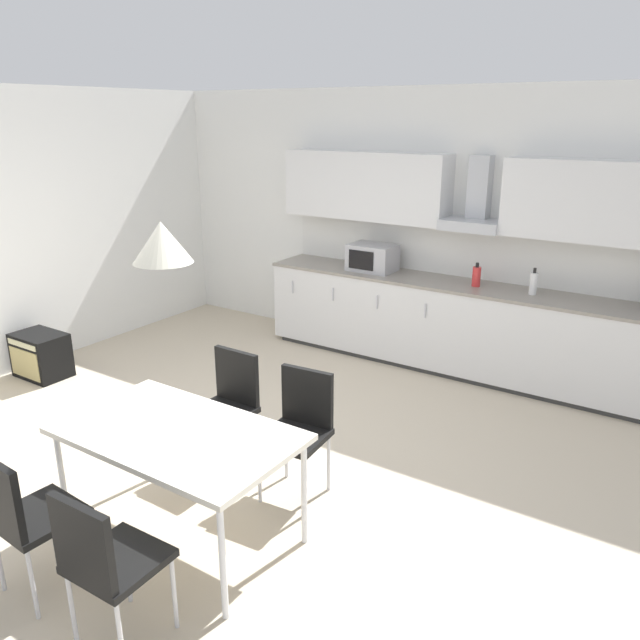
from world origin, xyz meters
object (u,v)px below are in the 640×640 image
at_px(microwave, 372,258).
at_px(guitar_amp, 41,355).
at_px(pendant_lamp, 162,242).
at_px(dining_table, 178,438).
at_px(chair_near_right, 104,556).
at_px(bottle_red, 476,276).
at_px(chair_near_left, 22,510).
at_px(bottle_white, 533,283).
at_px(chair_far_left, 229,398).
at_px(chair_far_right, 300,421).

height_order(microwave, guitar_amp, microwave).
bearing_deg(pendant_lamp, dining_table, -90.00).
distance_m(chair_near_right, guitar_amp, 3.77).
height_order(bottle_red, chair_near_left, bottle_red).
xyz_separation_m(chair_near_right, guitar_amp, (-3.29, 1.82, -0.31)).
bearing_deg(bottle_red, bottle_white, 1.05).
bearing_deg(dining_table, chair_near_right, -68.16).
height_order(chair_near_right, pendant_lamp, pendant_lamp).
relative_size(microwave, chair_near_right, 0.55).
relative_size(bottle_white, dining_table, 0.18).
bearing_deg(dining_table, pendant_lamp, 90.00).
distance_m(bottle_white, dining_table, 3.61).
bearing_deg(pendant_lamp, bottle_white, 72.56).
xyz_separation_m(chair_far_left, chair_far_right, (0.63, -0.00, 0.00)).
relative_size(chair_far_left, chair_far_right, 1.00).
height_order(microwave, bottle_red, microwave).
height_order(dining_table, chair_far_left, chair_far_left).
distance_m(chair_far_right, pendant_lamp, 1.56).
distance_m(microwave, guitar_amp, 3.48).
bearing_deg(chair_far_left, dining_table, -68.31).
xyz_separation_m(bottle_red, chair_near_left, (-0.87, -4.22, -0.47)).
distance_m(dining_table, chair_far_right, 0.87).
xyz_separation_m(dining_table, chair_far_right, (0.31, 0.80, -0.15)).
height_order(microwave, pendant_lamp, pendant_lamp).
bearing_deg(chair_far_left, microwave, 96.07).
bearing_deg(bottle_white, bottle_red, -178.95).
bearing_deg(microwave, bottle_red, -0.24).
distance_m(bottle_red, chair_near_right, 4.26).
relative_size(chair_far_left, pendant_lamp, 2.72).
relative_size(chair_near_left, chair_far_right, 1.00).
bearing_deg(pendant_lamp, chair_far_left, 111.69).
xyz_separation_m(chair_far_right, pendant_lamp, (-0.31, -0.80, 1.31)).
height_order(bottle_white, dining_table, bottle_white).
height_order(bottle_white, chair_near_left, bottle_white).
height_order(dining_table, pendant_lamp, pendant_lamp).
xyz_separation_m(bottle_white, chair_far_right, (-0.77, -2.63, -0.48)).
distance_m(bottle_white, chair_near_right, 4.33).
xyz_separation_m(microwave, chair_near_left, (0.27, -4.23, -0.51)).
distance_m(microwave, chair_near_right, 4.36).
xyz_separation_m(bottle_red, dining_table, (-0.54, -3.42, -0.32)).
bearing_deg(bottle_red, microwave, 179.76).
relative_size(bottle_red, pendant_lamp, 0.72).
relative_size(microwave, chair_near_left, 0.55).
bearing_deg(chair_near_right, pendant_lamp, 111.84).
bearing_deg(pendant_lamp, chair_near_right, -68.16).
bearing_deg(chair_near_left, chair_near_right, -0.01).
relative_size(bottle_red, dining_table, 0.16).
bearing_deg(chair_far_right, guitar_amp, 176.21).
distance_m(chair_near_left, pendant_lamp, 1.57).
bearing_deg(bottle_white, dining_table, -107.44).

